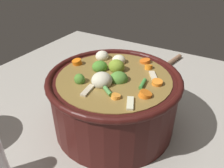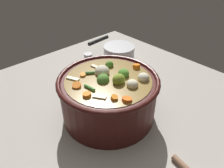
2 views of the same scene
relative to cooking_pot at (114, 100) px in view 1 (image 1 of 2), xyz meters
The scene contains 3 objects.
ground_plane 0.08m from the cooking_pot, 121.33° to the right, with size 1.10×1.10×0.00m, color #9E998E.
cooking_pot is the anchor object (origin of this frame).
wooden_spoon 0.39m from the cooking_pot, ahead, with size 0.24×0.20×0.02m.
Camera 1 is at (-0.39, -0.22, 0.40)m, focal length 36.08 mm.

